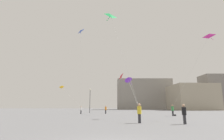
% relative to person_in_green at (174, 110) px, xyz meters
% --- Properties ---
extents(person_in_green, '(0.39, 0.39, 1.80)m').
position_rel_person_in_green_xyz_m(person_in_green, '(0.00, 0.00, 0.00)').
color(person_in_green, '#2D2D33').
rests_on(person_in_green, ground_plane).
extents(person_in_orange, '(0.37, 0.37, 1.68)m').
position_rel_person_in_green_xyz_m(person_in_orange, '(-11.19, 9.05, -0.06)').
color(person_in_orange, '#2D2D33').
rests_on(person_in_orange, ground_plane).
extents(person_in_white, '(0.35, 0.35, 1.60)m').
position_rel_person_in_green_xyz_m(person_in_white, '(-16.22, 7.71, -0.11)').
color(person_in_white, '#2D2D33').
rests_on(person_in_white, ground_plane).
extents(person_in_black, '(0.37, 0.37, 1.70)m').
position_rel_person_in_green_xyz_m(person_in_black, '(-3.59, -13.59, -0.05)').
color(person_in_black, '#2D2D33').
rests_on(person_in_black, ground_plane).
extents(person_in_yellow, '(0.39, 0.39, 1.78)m').
position_rel_person_in_green_xyz_m(person_in_yellow, '(-7.32, -12.57, -0.01)').
color(person_in_yellow, '#2D2D33').
rests_on(person_in_yellow, ground_plane).
extents(kite_magenta_delta, '(4.17, 7.15, 10.10)m').
position_rel_person_in_green_xyz_m(kite_magenta_delta, '(3.44, -6.37, 9.82)').
color(kite_magenta_delta, '#D12899').
extents(kite_cobalt_diamond, '(1.91, 10.15, 13.26)m').
position_rel_person_in_green_xyz_m(kite_cobalt_diamond, '(-15.12, -1.56, 12.93)').
color(kite_cobalt_diamond, blue).
extents(kite_violet_diamond, '(1.29, 7.11, 4.08)m').
position_rel_person_in_green_xyz_m(kite_violet_diamond, '(-7.69, -6.13, 3.98)').
color(kite_violet_diamond, purple).
extents(kite_crimson_delta, '(3.53, 6.16, 6.32)m').
position_rel_person_in_green_xyz_m(kite_crimson_delta, '(-8.19, 3.83, 6.09)').
color(kite_crimson_delta, red).
extents(kite_amber_delta, '(6.42, 5.88, 5.14)m').
position_rel_person_in_green_xyz_m(kite_amber_delta, '(-21.92, 13.15, 4.99)').
color(kite_amber_delta, yellow).
extents(kite_emerald_delta, '(3.31, 1.06, 9.94)m').
position_rel_person_in_green_xyz_m(kite_emerald_delta, '(-9.94, -12.32, 9.70)').
color(kite_emerald_delta, green).
extents(building_left_hall, '(27.98, 12.76, 15.59)m').
position_rel_person_in_green_xyz_m(building_left_hall, '(7.03, 65.59, 6.81)').
color(building_left_hall, gray).
rests_on(building_left_hall, ground_plane).
extents(building_centre_hall, '(17.98, 16.94, 10.82)m').
position_rel_person_in_green_xyz_m(building_centre_hall, '(25.03, 48.52, 4.42)').
color(building_centre_hall, '#A39984').
rests_on(building_centre_hall, ground_plane).
extents(lamppost_east, '(0.36, 0.36, 5.79)m').
position_rel_person_in_green_xyz_m(lamppost_east, '(-15.26, 14.27, 2.82)').
color(lamppost_east, '#2D2D30').
rests_on(lamppost_east, ground_plane).
extents(handbag_beside_flyer, '(0.33, 0.18, 0.24)m').
position_rel_person_in_green_xyz_m(handbag_beside_flyer, '(0.35, 0.10, -0.87)').
color(handbag_beside_flyer, black).
rests_on(handbag_beside_flyer, ground_plane).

